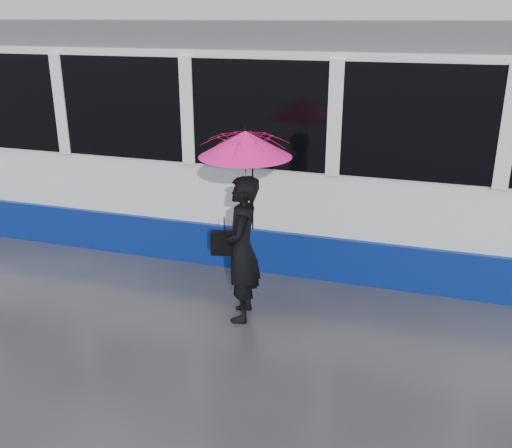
% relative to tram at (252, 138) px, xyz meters
% --- Properties ---
extents(ground, '(90.00, 90.00, 0.00)m').
position_rel_tram_xyz_m(ground, '(-0.04, -2.50, -1.64)').
color(ground, '#2C2C31').
rests_on(ground, ground).
extents(rails, '(34.00, 1.51, 0.02)m').
position_rel_tram_xyz_m(rails, '(-0.04, -0.00, -1.63)').
color(rails, '#3F3D38').
rests_on(rails, ground).
extents(tram, '(26.00, 2.56, 3.35)m').
position_rel_tram_xyz_m(tram, '(0.00, 0.00, 0.00)').
color(tram, white).
rests_on(tram, ground).
extents(woman, '(0.54, 0.71, 1.75)m').
position_rel_tram_xyz_m(woman, '(0.72, -2.55, -0.76)').
color(woman, black).
rests_on(woman, ground).
extents(umbrella, '(1.22, 1.22, 1.18)m').
position_rel_tram_xyz_m(umbrella, '(0.77, -2.55, 0.28)').
color(umbrella, '#E11368').
rests_on(umbrella, ground).
extents(handbag, '(0.33, 0.20, 0.45)m').
position_rel_tram_xyz_m(handbag, '(0.50, -2.53, -0.72)').
color(handbag, black).
rests_on(handbag, ground).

